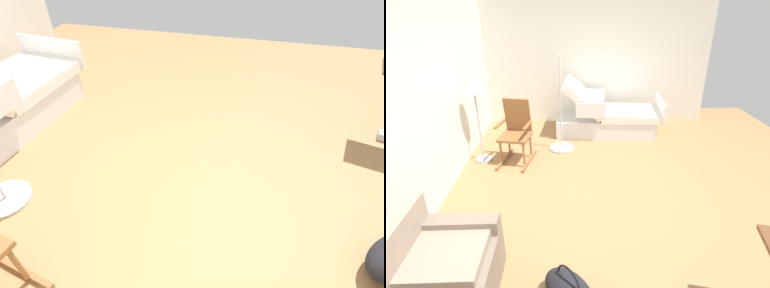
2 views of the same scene
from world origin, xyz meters
TOP-DOWN VIEW (x-y plane):
  - ground_plane at (0.00, 0.00)m, footprint 7.48×7.48m

SIDE VIEW (x-z plane):
  - ground_plane at x=0.00m, z-range 0.00..0.00m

